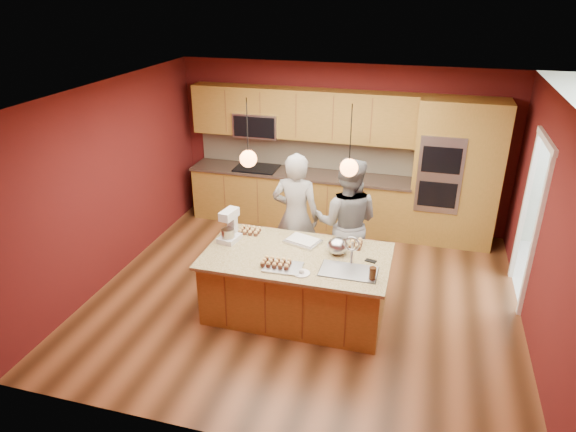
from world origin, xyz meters
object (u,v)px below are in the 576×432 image
(island, at_px, (298,283))
(mixing_bowl, at_px, (338,246))
(stand_mixer, at_px, (229,228))
(person_right, at_px, (346,223))
(person_left, at_px, (296,217))

(island, bearing_deg, mixing_bowl, 20.34)
(island, distance_m, stand_mixer, 1.12)
(person_right, relative_size, stand_mixer, 4.37)
(island, height_order, stand_mixer, stand_mixer)
(stand_mixer, bearing_deg, person_right, 38.36)
(island, height_order, person_right, person_right)
(person_right, xyz_separation_m, stand_mixer, (-1.38, -0.74, 0.10))
(person_left, xyz_separation_m, person_right, (0.70, -0.00, -0.00))
(person_left, relative_size, mixing_bowl, 7.17)
(person_left, height_order, person_right, person_left)
(person_right, xyz_separation_m, mixing_bowl, (0.01, -0.72, 0.02))
(person_left, bearing_deg, mixing_bowl, 135.59)
(island, height_order, person_left, person_left)
(island, bearing_deg, person_left, 106.28)
(stand_mixer, xyz_separation_m, mixing_bowl, (1.39, 0.02, -0.08))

